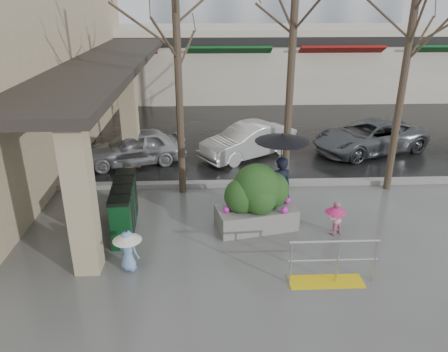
{
  "coord_description": "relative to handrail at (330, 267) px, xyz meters",
  "views": [
    {
      "loc": [
        -1.22,
        -8.91,
        5.73
      ],
      "look_at": [
        -0.78,
        1.72,
        1.3
      ],
      "focal_mm": 35.0,
      "sensor_mm": 36.0,
      "label": 1
    }
  ],
  "objects": [
    {
      "name": "child_pink",
      "position": [
        0.66,
        2.05,
        0.15
      ],
      "size": [
        0.54,
        0.54,
        0.89
      ],
      "rotation": [
        0.0,
        0.0,
        3.56
      ],
      "color": "pink",
      "rests_on": "ground"
    },
    {
      "name": "news_boxes",
      "position": [
        -4.76,
        2.54,
        0.26
      ],
      "size": [
        0.69,
        2.32,
        1.28
      ],
      "rotation": [
        0.0,
        0.0,
        0.08
      ],
      "color": "#0E3D1D",
      "rests_on": "ground"
    },
    {
      "name": "tree_west",
      "position": [
        -3.36,
        4.8,
        4.71
      ],
      "size": [
        3.2,
        3.2,
        6.8
      ],
      "color": "#382B21",
      "rests_on": "ground"
    },
    {
      "name": "planter",
      "position": [
        -1.31,
        2.49,
        0.48
      ],
      "size": [
        2.22,
        1.44,
        1.79
      ],
      "rotation": [
        0.0,
        0.0,
        0.22
      ],
      "color": "slate",
      "rests_on": "ground"
    },
    {
      "name": "ground",
      "position": [
        -1.36,
        1.2,
        -0.38
      ],
      "size": [
        120.0,
        120.0,
        0.0
      ],
      "primitive_type": "plane",
      "color": "#51514F",
      "rests_on": "ground"
    },
    {
      "name": "pillar_back",
      "position": [
        -5.26,
        7.2,
        1.37
      ],
      "size": [
        0.55,
        0.55,
        3.5
      ],
      "primitive_type": "cube",
      "color": "tan",
      "rests_on": "ground"
    },
    {
      "name": "storefront_row",
      "position": [
        0.64,
        19.17,
        1.64
      ],
      "size": [
        34.0,
        6.74,
        4.0
      ],
      "color": "beige",
      "rests_on": "ground"
    },
    {
      "name": "pillar_front",
      "position": [
        -5.26,
        0.7,
        1.37
      ],
      "size": [
        0.55,
        0.55,
        3.5
      ],
      "primitive_type": "cube",
      "color": "tan",
      "rests_on": "ground"
    },
    {
      "name": "car_a",
      "position": [
        -5.23,
        7.39,
        0.25
      ],
      "size": [
        3.96,
        2.42,
        1.26
      ],
      "primitive_type": "imported",
      "rotation": [
        0.0,
        0.0,
        -1.3
      ],
      "color": "#AEAFB3",
      "rests_on": "ground"
    },
    {
      "name": "tree_mideast",
      "position": [
        3.14,
        4.8,
        4.48
      ],
      "size": [
        3.2,
        3.2,
        6.5
      ],
      "color": "#382B21",
      "rests_on": "ground"
    },
    {
      "name": "car_c",
      "position": [
        3.74,
        8.29,
        0.25
      ],
      "size": [
        4.98,
        3.54,
        1.26
      ],
      "primitive_type": "imported",
      "rotation": [
        0.0,
        0.0,
        -1.22
      ],
      "color": "#575B5F",
      "rests_on": "ground"
    },
    {
      "name": "tree_midwest",
      "position": [
        -0.16,
        4.8,
        4.86
      ],
      "size": [
        3.2,
        3.2,
        7.0
      ],
      "color": "#382B21",
      "rests_on": "ground"
    },
    {
      "name": "child_blue",
      "position": [
        -4.36,
        0.64,
        0.23
      ],
      "size": [
        0.64,
        0.64,
        0.98
      ],
      "rotation": [
        0.0,
        0.0,
        2.69
      ],
      "color": "#7299CC",
      "rests_on": "ground"
    },
    {
      "name": "curb",
      "position": [
        -1.36,
        5.2,
        -0.3
      ],
      "size": [
        120.0,
        0.3,
        0.15
      ],
      "primitive_type": "cube",
      "color": "gray",
      "rests_on": "ground"
    },
    {
      "name": "woman",
      "position": [
        -0.65,
        2.9,
        1.12
      ],
      "size": [
        1.42,
        1.42,
        2.47
      ],
      "rotation": [
        0.0,
        0.0,
        3.47
      ],
      "color": "black",
      "rests_on": "ground"
    },
    {
      "name": "car_b",
      "position": [
        -1.03,
        7.94,
        0.25
      ],
      "size": [
        3.93,
        3.22,
        1.26
      ],
      "primitive_type": "imported",
      "rotation": [
        0.0,
        0.0,
        -0.99
      ],
      "color": "white",
      "rests_on": "ground"
    },
    {
      "name": "street_asphalt",
      "position": [
        -1.36,
        23.2,
        -0.37
      ],
      "size": [
        120.0,
        36.0,
        0.01
      ],
      "primitive_type": "cube",
      "color": "black",
      "rests_on": "ground"
    },
    {
      "name": "handrail",
      "position": [
        0.0,
        0.0,
        0.0
      ],
      "size": [
        1.9,
        0.5,
        1.03
      ],
      "color": "yellow",
      "rests_on": "ground"
    },
    {
      "name": "canopy_slab",
      "position": [
        -6.16,
        9.2,
        3.25
      ],
      "size": [
        2.8,
        18.0,
        0.25
      ],
      "primitive_type": "cube",
      "color": "#2D2823",
      "rests_on": "pillar_front"
    }
  ]
}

